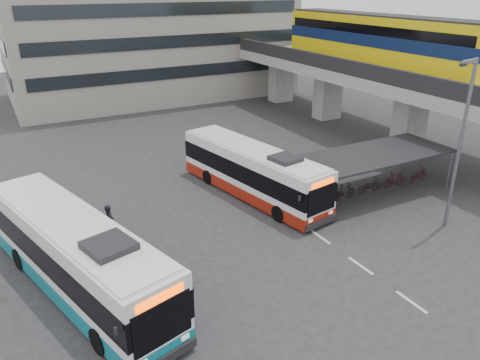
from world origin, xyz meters
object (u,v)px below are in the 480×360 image
bus_teal (76,256)px  lamp_post (461,136)px  pedestrian (110,222)px  bus_main (253,172)px

bus_teal → lamp_post: (18.06, -3.44, 3.33)m
bus_teal → lamp_post: 18.69m
pedestrian → lamp_post: bearing=-115.6°
bus_main → bus_teal: bearing=-166.5°
bus_main → lamp_post: bearing=-60.3°
bus_main → pedestrian: bus_main is taller
pedestrian → bus_main: bearing=-84.0°
bus_main → lamp_post: size_ratio=1.29×
bus_main → bus_teal: bus_teal is taller
bus_teal → lamp_post: size_ratio=1.41×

